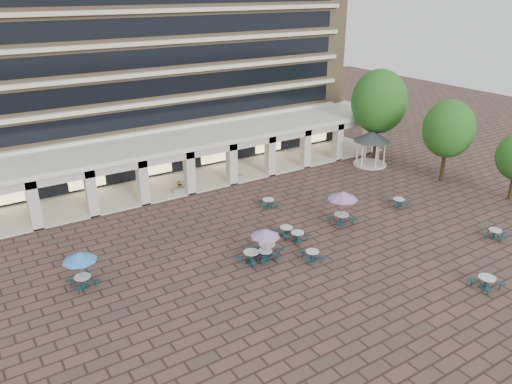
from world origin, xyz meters
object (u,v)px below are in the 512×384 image
at_px(picnic_table_3, 495,233).
at_px(planter_right, 236,176).
at_px(gazebo, 372,140).
at_px(planter_left, 180,188).
at_px(picnic_table_1, 312,255).
at_px(picnic_table_2, 486,282).

xyz_separation_m(picnic_table_3, planter_right, (-9.88, 20.00, 0.06)).
xyz_separation_m(gazebo, planter_left, (-19.33, 3.58, -2.13)).
relative_size(picnic_table_1, gazebo, 0.48).
xyz_separation_m(picnic_table_2, planter_left, (-9.27, 23.58, 0.03)).
height_order(picnic_table_2, planter_left, planter_left).
height_order(gazebo, planter_left, gazebo).
bearing_deg(picnic_table_2, gazebo, 66.17).
distance_m(gazebo, planter_left, 19.78).
bearing_deg(picnic_table_3, picnic_table_1, 136.36).
bearing_deg(picnic_table_2, planter_right, 101.59).
xyz_separation_m(planter_left, planter_right, (5.65, 0.00, -0.02)).
height_order(picnic_table_1, picnic_table_3, picnic_table_3).
bearing_deg(planter_left, picnic_table_2, -68.55).
distance_m(picnic_table_2, planter_left, 25.34).
relative_size(picnic_table_1, planter_left, 1.19).
height_order(picnic_table_1, planter_left, planter_left).
bearing_deg(picnic_table_1, gazebo, 52.63).
xyz_separation_m(picnic_table_2, picnic_table_3, (6.27, 3.58, -0.05)).
relative_size(gazebo, planter_left, 2.49).
distance_m(picnic_table_3, gazebo, 17.00).
relative_size(picnic_table_1, picnic_table_3, 0.96).
bearing_deg(picnic_table_2, picnic_table_1, 132.10).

